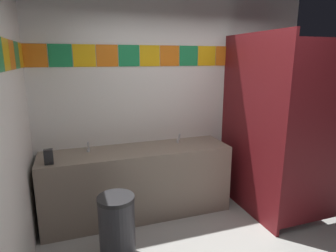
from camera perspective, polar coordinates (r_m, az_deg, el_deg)
wall_back at (r=3.91m, az=1.94°, el=5.87°), size 3.70×0.09×2.88m
vanity_counter at (r=3.69m, az=-5.97°, el=-10.91°), size 2.30×0.60×0.86m
faucet_left at (r=3.54m, az=-15.61°, el=-4.21°), size 0.04×0.10×0.14m
faucet_right at (r=3.77m, az=2.10°, el=-2.64°), size 0.04×0.10×0.14m
soap_dispenser at (r=3.28m, az=-22.65°, el=-5.67°), size 0.09×0.09×0.16m
stall_divider at (r=3.61m, az=20.48°, el=-0.82°), size 0.92×1.30×2.25m
toilet at (r=4.48m, az=19.99°, el=-9.10°), size 0.39×0.49×0.74m
trash_bin at (r=3.02m, az=-10.09°, el=-19.31°), size 0.36×0.36×0.67m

